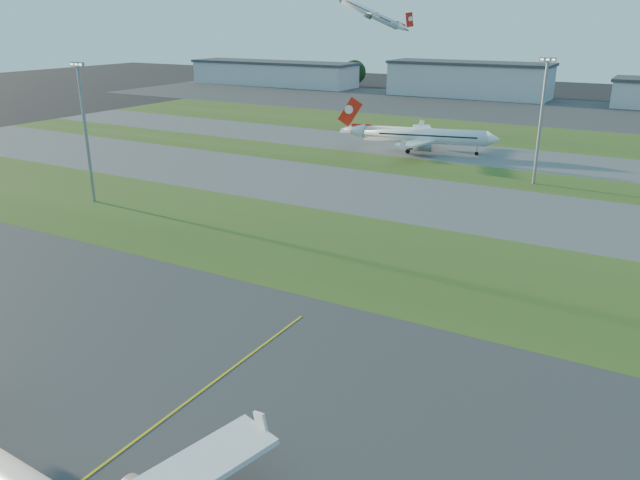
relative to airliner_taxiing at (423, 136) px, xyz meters
The scene contains 18 objects.
ground 128.75m from the airliner_taxiing, 82.12° to the right, with size 700.00×700.00×0.00m, color black.
apron_near 128.75m from the airliner_taxiing, 82.12° to the right, with size 300.00×70.00×0.01m, color #333335.
grass_strip_a 77.62m from the airliner_taxiing, 76.84° to the right, with size 300.00×34.00×0.01m, color #2E4B19.
taxiway_a 46.18m from the airliner_taxiing, 67.44° to the right, with size 300.00×32.00×0.01m, color #515154.
grass_strip_b 25.19m from the airliner_taxiing, 44.71° to the right, with size 300.00×18.00×0.01m, color #2E4B19.
taxiway_b 18.71m from the airliner_taxiing, 14.42° to the left, with size 300.00×26.00×0.01m, color #515154.
grass_strip_c 41.69m from the airliner_taxiing, 64.83° to the left, with size 300.00×40.00×0.01m, color #2E4B19.
apron_far 99.21m from the airliner_taxiing, 79.75° to the left, with size 400.00×80.00×0.01m, color #333335.
yellow_line 129.53m from the airliner_taxiing, 79.93° to the right, with size 0.25×60.00×0.02m, color gold.
airliner_taxiing is the anchor object (origin of this frame).
airliner_departing 119.33m from the airliner_taxiing, 122.59° to the left, with size 29.22×24.95×9.87m.
light_mast_west 84.86m from the airliner_taxiing, 116.34° to the right, with size 3.20×0.70×25.80m.
light_mast_centre 39.44m from the airliner_taxiing, 30.81° to the right, with size 3.20×0.70×25.80m.
hangar_far_west 183.82m from the airliner_taxiing, 136.06° to the left, with size 91.80×23.00×12.20m.
hangar_west 130.48m from the airliner_taxiing, 102.11° to the left, with size 71.40×23.00×15.20m.
tree_far_west 222.40m from the airliner_taxiing, 140.81° to the left, with size 11.00×11.00×12.00m.
tree_west 169.87m from the airliner_taxiing, 122.94° to the left, with size 12.10×12.10×13.20m.
tree_mid_west 138.56m from the airliner_taxiing, 90.98° to the left, with size 9.90×9.90×10.80m.
Camera 1 is at (39.71, -26.11, 33.01)m, focal length 35.00 mm.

